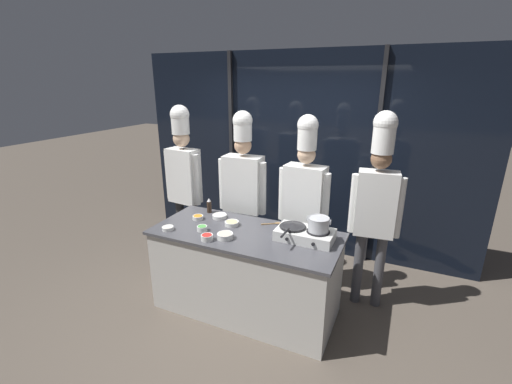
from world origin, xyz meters
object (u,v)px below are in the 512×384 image
prep_bowl_garlic (220,216)px  prep_bowl_bell_pepper (207,237)px  portable_stove (305,234)px  stock_pot (319,224)px  frying_pan (293,225)px  prep_bowl_scallions (202,228)px  chef_pastry (377,197)px  prep_bowl_ginger (232,223)px  chef_head (183,172)px  chef_sous (243,184)px  serving_spoon_slotted (275,223)px  chef_line (305,194)px  prep_bowl_onion (168,228)px  prep_bowl_carrots (198,217)px  prep_bowl_chicken (225,235)px  squeeze_bottle_soy (209,206)px

prep_bowl_garlic → prep_bowl_bell_pepper: (0.17, -0.53, 0.01)m
portable_stove → stock_pot: (0.12, 0.00, 0.13)m
frying_pan → prep_bowl_garlic: 0.90m
prep_bowl_scallions → chef_pastry: chef_pastry is taller
prep_bowl_ginger → chef_head: (-0.94, 0.49, 0.32)m
portable_stove → chef_sous: 1.12m
serving_spoon_slotted → chef_line: chef_line is taller
stock_pot → prep_bowl_bell_pepper: 1.05m
prep_bowl_onion → prep_bowl_scallions: bearing=21.9°
stock_pot → prep_bowl_ginger: bearing=179.9°
prep_bowl_onion → serving_spoon_slotted: 1.10m
prep_bowl_carrots → serving_spoon_slotted: (0.81, 0.23, -0.02)m
prep_bowl_ginger → prep_bowl_chicken: bearing=-73.3°
frying_pan → chef_line: chef_line is taller
prep_bowl_chicken → chef_sous: (-0.24, 0.87, 0.25)m
chef_pastry → prep_bowl_ginger: bearing=14.8°
squeeze_bottle_soy → prep_bowl_onion: 0.60m
portable_stove → chef_head: chef_head is taller
chef_sous → frying_pan: bearing=142.6°
stock_pot → prep_bowl_garlic: stock_pot is taller
prep_bowl_chicken → prep_bowl_garlic: bearing=126.1°
prep_bowl_garlic → prep_bowl_scallions: (0.01, -0.36, 0.01)m
prep_bowl_onion → chef_line: bearing=39.0°
prep_bowl_chicken → prep_bowl_carrots: 0.58m
prep_bowl_garlic → prep_bowl_carrots: bearing=-145.5°
portable_stove → serving_spoon_slotted: size_ratio=2.73×
frying_pan → prep_bowl_scallions: 0.91m
prep_bowl_garlic → chef_pastry: (1.57, 0.40, 0.32)m
stock_pot → prep_bowl_bell_pepper: size_ratio=1.93×
stock_pot → serving_spoon_slotted: (-0.52, 0.22, -0.18)m
prep_bowl_bell_pepper → chef_head: 1.30m
portable_stove → stock_pot: stock_pot is taller
serving_spoon_slotted → chef_head: chef_head is taller
stock_pot → prep_bowl_scallions: bearing=-168.0°
squeeze_bottle_soy → serving_spoon_slotted: size_ratio=0.87×
frying_pan → prep_bowl_garlic: bearing=171.6°
stock_pot → chef_line: bearing=118.8°
stock_pot → prep_bowl_bell_pepper: bearing=-157.3°
prep_bowl_bell_pepper → chef_pastry: 1.71m
serving_spoon_slotted → squeeze_bottle_soy: bearing=-179.6°
squeeze_bottle_soy → prep_bowl_ginger: size_ratio=1.15×
frying_pan → chef_line: (-0.06, 0.56, 0.14)m
squeeze_bottle_soy → chef_pastry: chef_pastry is taller
chef_sous → prep_bowl_carrots: bearing=63.2°
squeeze_bottle_soy → prep_bowl_carrots: size_ratio=1.47×
frying_pan → prep_bowl_garlic: size_ratio=2.81×
prep_bowl_garlic → prep_bowl_scallions: bearing=-88.4°
prep_bowl_bell_pepper → serving_spoon_slotted: size_ratio=0.59×
prep_bowl_garlic → chef_line: (0.83, 0.43, 0.24)m
frying_pan → prep_bowl_chicken: (-0.57, -0.29, -0.10)m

